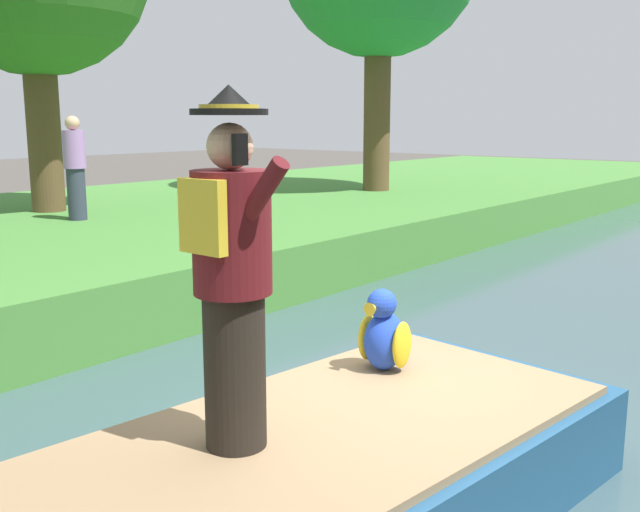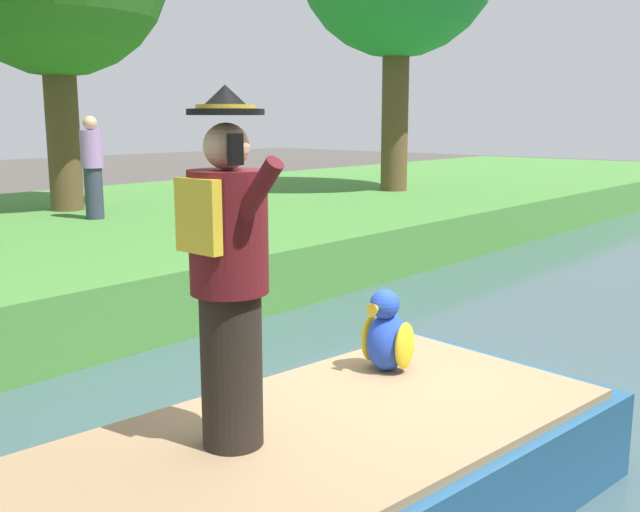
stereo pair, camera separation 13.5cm
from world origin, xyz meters
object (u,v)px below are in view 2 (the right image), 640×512
object	(u,v)px
boat	(296,489)
person_pirate	(229,272)
person_bystander	(92,167)
parrot_plush	(387,335)

from	to	relation	value
boat	person_pirate	xyz separation A→B (m)	(-0.19, -0.28, 1.23)
boat	person_bystander	xyz separation A→B (m)	(-7.64, 3.59, 1.25)
boat	person_bystander	world-z (taller)	person_bystander
person_pirate	parrot_plush	world-z (taller)	person_pirate
boat	parrot_plush	size ratio (longest dim) A/B	7.68
boat	person_bystander	distance (m)	8.54
boat	person_bystander	size ratio (longest dim) A/B	2.74
parrot_plush	person_bystander	distance (m)	7.80
parrot_plush	person_bystander	world-z (taller)	person_bystander
boat	parrot_plush	world-z (taller)	parrot_plush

